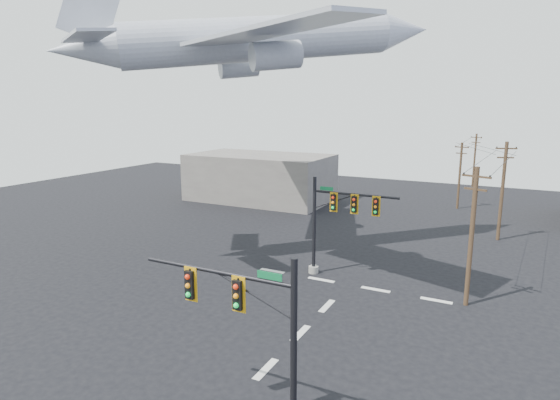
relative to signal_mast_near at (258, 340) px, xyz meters
The scene contains 11 objects.
ground 5.85m from the signal_mast_near, 115.42° to the left, with size 120.00×120.00×0.00m, color black.
lane_markings 10.23m from the signal_mast_near, 101.43° to the left, with size 14.00×21.20×0.01m.
signal_mast_near is the anchor object (origin of this frame).
signal_mast_far 17.29m from the signal_mast_near, 101.37° to the left, with size 6.51×0.80×7.31m.
utility_pole_a 17.16m from the signal_mast_near, 69.93° to the left, with size 1.70×0.68×8.80m.
utility_pole_b 33.64m from the signal_mast_near, 77.98° to the left, with size 1.79×0.70×9.14m.
utility_pole_c 45.27m from the signal_mast_near, 87.47° to the left, with size 1.62×0.44×7.98m.
utility_pole_d 62.16m from the signal_mast_near, 87.95° to the left, with size 1.65×0.52×8.09m.
power_lines 39.54m from the signal_mast_near, 83.67° to the left, with size 6.58×46.02×0.91m.
airliner 24.77m from the signal_mast_near, 119.23° to the left, with size 24.46×24.81×7.74m.
building_left 44.68m from the signal_mast_near, 119.32° to the left, with size 18.00×10.00×6.00m, color slate.
Camera 1 is at (9.81, -17.76, 12.47)m, focal length 30.00 mm.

